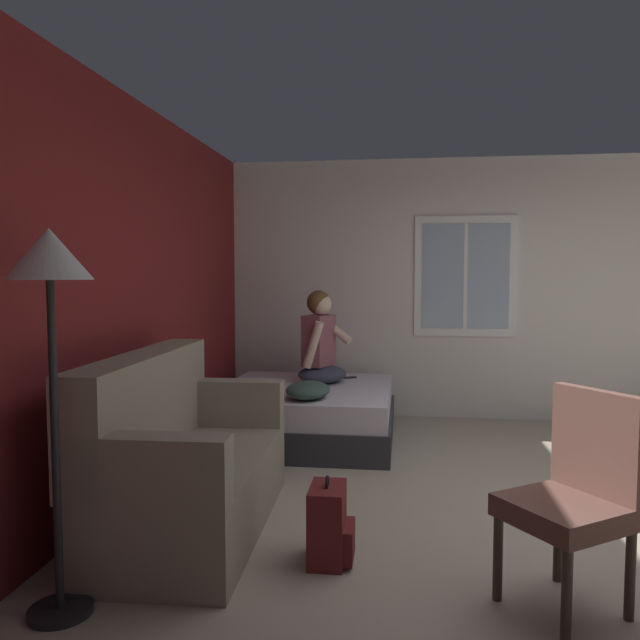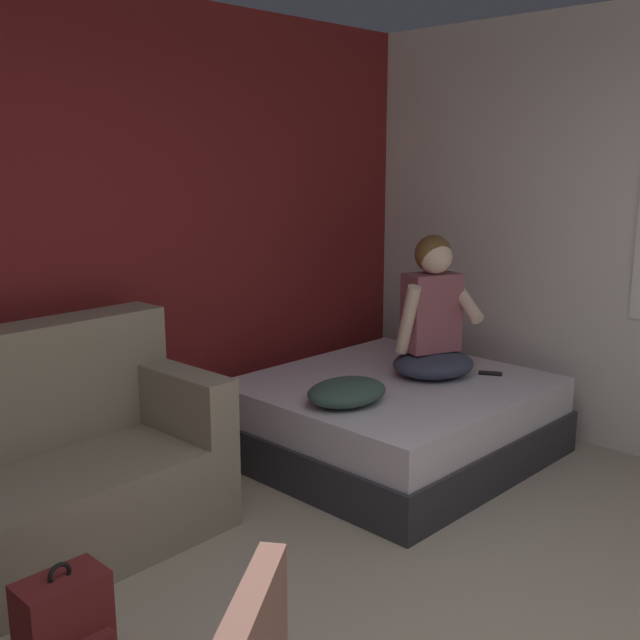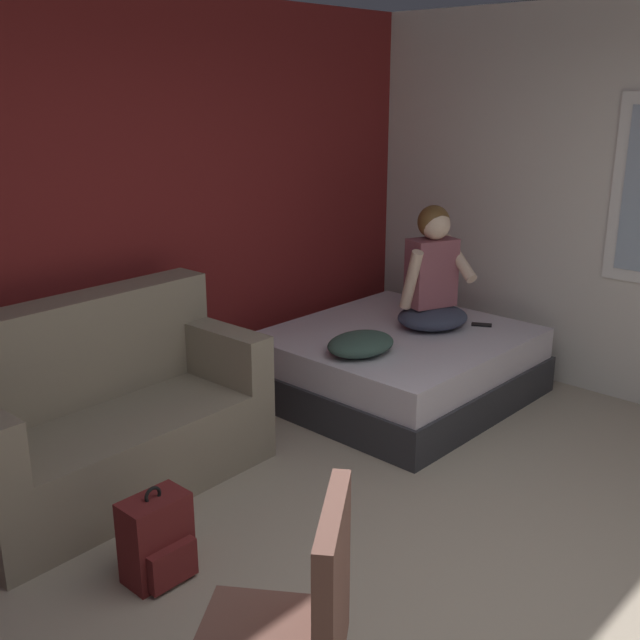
{
  "view_description": "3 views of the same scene",
  "coord_description": "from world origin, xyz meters",
  "px_view_note": "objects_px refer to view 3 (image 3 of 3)",
  "views": [
    {
      "loc": [
        -3.84,
        1.03,
        1.5
      ],
      "look_at": [
        0.99,
        1.68,
        1.15
      ],
      "focal_mm": 35.0,
      "sensor_mm": 36.0,
      "label": 1
    },
    {
      "loc": [
        -1.71,
        -0.84,
        1.81
      ],
      "look_at": [
        1.1,
        1.92,
        0.95
      ],
      "focal_mm": 42.0,
      "sensor_mm": 36.0,
      "label": 2
    },
    {
      "loc": [
        -2.31,
        -1.11,
        2.14
      ],
      "look_at": [
        0.59,
        1.61,
        0.89
      ],
      "focal_mm": 42.0,
      "sensor_mm": 36.0,
      "label": 3
    }
  ],
  "objects_px": {
    "bed": "(398,364)",
    "couch": "(104,419)",
    "side_chair": "(291,632)",
    "backpack": "(158,540)",
    "person_seated": "(433,279)",
    "throw_pillow": "(361,344)",
    "cell_phone": "(482,325)"
  },
  "relations": [
    {
      "from": "bed",
      "to": "couch",
      "type": "relative_size",
      "value": 0.99
    },
    {
      "from": "bed",
      "to": "couch",
      "type": "distance_m",
      "value": 2.15
    },
    {
      "from": "side_chair",
      "to": "backpack",
      "type": "height_order",
      "value": "side_chair"
    },
    {
      "from": "person_seated",
      "to": "throw_pillow",
      "type": "bearing_deg",
      "value": 179.91
    },
    {
      "from": "backpack",
      "to": "cell_phone",
      "type": "distance_m",
      "value": 2.97
    },
    {
      "from": "bed",
      "to": "couch",
      "type": "height_order",
      "value": "couch"
    },
    {
      "from": "bed",
      "to": "person_seated",
      "type": "distance_m",
      "value": 0.65
    },
    {
      "from": "couch",
      "to": "side_chair",
      "type": "height_order",
      "value": "couch"
    },
    {
      "from": "person_seated",
      "to": "throw_pillow",
      "type": "height_order",
      "value": "person_seated"
    },
    {
      "from": "person_seated",
      "to": "cell_phone",
      "type": "xyz_separation_m",
      "value": [
        0.29,
        -0.25,
        -0.35
      ]
    },
    {
      "from": "couch",
      "to": "person_seated",
      "type": "bearing_deg",
      "value": -12.28
    },
    {
      "from": "person_seated",
      "to": "backpack",
      "type": "xyz_separation_m",
      "value": [
        -2.66,
        -0.4,
        -0.64
      ]
    },
    {
      "from": "couch",
      "to": "cell_phone",
      "type": "xyz_separation_m",
      "value": [
        2.64,
        -0.76,
        0.09
      ]
    },
    {
      "from": "person_seated",
      "to": "throw_pillow",
      "type": "distance_m",
      "value": 0.83
    },
    {
      "from": "couch",
      "to": "side_chair",
      "type": "xyz_separation_m",
      "value": [
        -0.6,
        -2.06,
        0.14
      ]
    },
    {
      "from": "person_seated",
      "to": "cell_phone",
      "type": "bearing_deg",
      "value": -40.56
    },
    {
      "from": "bed",
      "to": "couch",
      "type": "xyz_separation_m",
      "value": [
        -2.11,
        0.42,
        0.16
      ]
    },
    {
      "from": "person_seated",
      "to": "throw_pillow",
      "type": "xyz_separation_m",
      "value": [
        -0.78,
        0.0,
        -0.29
      ]
    },
    {
      "from": "couch",
      "to": "throw_pillow",
      "type": "xyz_separation_m",
      "value": [
        1.57,
        -0.51,
        0.16
      ]
    },
    {
      "from": "bed",
      "to": "side_chair",
      "type": "xyz_separation_m",
      "value": [
        -2.7,
        -1.64,
        0.3
      ]
    },
    {
      "from": "person_seated",
      "to": "backpack",
      "type": "distance_m",
      "value": 2.76
    },
    {
      "from": "person_seated",
      "to": "cell_phone",
      "type": "height_order",
      "value": "person_seated"
    },
    {
      "from": "cell_phone",
      "to": "backpack",
      "type": "bearing_deg",
      "value": -26.91
    },
    {
      "from": "throw_pillow",
      "to": "cell_phone",
      "type": "distance_m",
      "value": 1.1
    },
    {
      "from": "side_chair",
      "to": "cell_phone",
      "type": "relative_size",
      "value": 6.81
    },
    {
      "from": "couch",
      "to": "throw_pillow",
      "type": "height_order",
      "value": "couch"
    },
    {
      "from": "side_chair",
      "to": "throw_pillow",
      "type": "distance_m",
      "value": 2.67
    },
    {
      "from": "bed",
      "to": "side_chair",
      "type": "distance_m",
      "value": 3.18
    },
    {
      "from": "couch",
      "to": "backpack",
      "type": "bearing_deg",
      "value": -108.51
    },
    {
      "from": "bed",
      "to": "cell_phone",
      "type": "height_order",
      "value": "cell_phone"
    },
    {
      "from": "bed",
      "to": "cell_phone",
      "type": "relative_size",
      "value": 11.85
    },
    {
      "from": "couch",
      "to": "person_seated",
      "type": "height_order",
      "value": "person_seated"
    }
  ]
}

